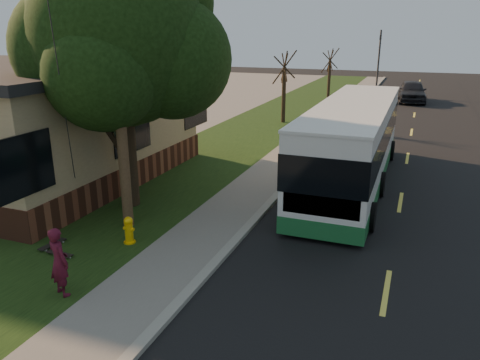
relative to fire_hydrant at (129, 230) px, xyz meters
The scene contains 18 objects.
ground 2.64m from the fire_hydrant, ahead, with size 120.00×120.00×0.00m, color black.
road 11.99m from the fire_hydrant, 56.58° to the left, with size 8.00×80.00×0.01m, color black.
curb 10.34m from the fire_hydrant, 75.43° to the left, with size 0.25×80.00×0.12m, color gray.
sidewalk 10.13m from the fire_hydrant, 80.91° to the left, with size 2.00×80.00×0.08m, color slate.
grass_verge 10.19m from the fire_hydrant, 100.76° to the left, with size 5.00×80.00×0.07m, color black.
building_lot 15.55m from the fire_hydrant, 139.96° to the left, with size 15.00×80.00×0.04m, color slate.
fire_hydrant is the anchor object (origin of this frame).
utility_pole 4.37m from the fire_hydrant, 125.38° to the left, with size 2.86×3.21×9.07m.
leafy_tree 5.65m from the fire_hydrant, 120.67° to the left, with size 6.30×6.00×7.80m.
bare_tree_near 18.10m from the fire_hydrant, 92.86° to the left, with size 1.38×1.21×4.31m.
bare_tree_far 30.04m from the fire_hydrant, 90.76° to the left, with size 1.38×1.21×4.03m.
traffic_signal 34.25m from the fire_hydrant, 84.79° to the left, with size 0.18×0.22×5.50m.
transit_bus 8.82m from the fire_hydrant, 57.27° to the left, with size 2.59×11.22×3.04m.
skateboarder 2.71m from the fire_hydrant, 87.86° to the right, with size 0.56×0.37×1.53m, color #490E20.
skateboard_main 2.02m from the fire_hydrant, 152.38° to the right, with size 0.28×0.82×0.08m.
skateboard_spare 1.79m from the fire_hydrant, 133.63° to the right, with size 0.77×0.25×0.07m.
dumpster 12.12m from the fire_hydrant, 124.71° to the left, with size 1.55×1.37×1.15m.
distant_car 30.95m from the fire_hydrant, 78.46° to the left, with size 2.00×4.96×1.69m, color black.
Camera 1 is at (4.22, -9.57, 5.49)m, focal length 35.00 mm.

